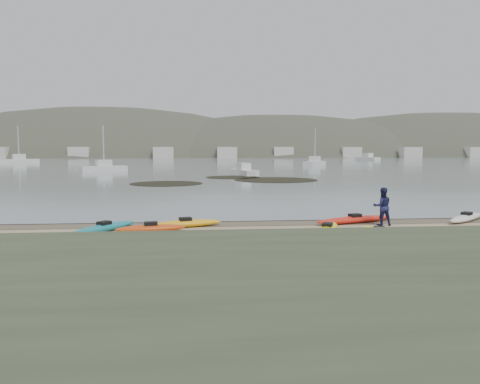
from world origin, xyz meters
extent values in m
plane|color=tan|center=(0.00, 0.00, 0.00)|extent=(600.00, 600.00, 0.00)
plane|color=brown|center=(0.00, -0.30, 0.00)|extent=(60.00, 60.00, 0.00)
plane|color=slate|center=(0.00, 300.00, 0.01)|extent=(1200.00, 1200.00, 0.00)
cube|color=#475138|center=(0.00, -17.50, 1.00)|extent=(60.00, 8.00, 2.00)
ellipsoid|color=#F7B114|center=(-2.69, -1.36, 0.17)|extent=(3.56, 1.56, 0.34)
ellipsoid|color=yellow|center=(-6.53, -5.54, 0.17)|extent=(1.66, 3.53, 0.34)
ellipsoid|color=white|center=(11.46, -0.80, 0.17)|extent=(3.38, 2.93, 0.34)
ellipsoid|color=yellow|center=(3.48, -3.53, 0.17)|extent=(2.21, 3.77, 0.34)
ellipsoid|color=#F05714|center=(-1.70, -5.28, 0.17)|extent=(1.38, 3.25, 0.34)
ellipsoid|color=#CE4511|center=(-4.17, -2.54, 0.17)|extent=(3.17, 1.27, 0.34)
ellipsoid|color=teal|center=(-6.24, -2.18, 0.17)|extent=(2.72, 3.48, 0.34)
ellipsoid|color=red|center=(5.61, -0.89, 0.17)|extent=(4.45, 2.13, 0.34)
ellipsoid|color=#FDF615|center=(5.38, -4.75, 0.17)|extent=(0.86, 3.62, 0.34)
ellipsoid|color=#86BE26|center=(-4.98, -6.78, 0.17)|extent=(2.29, 3.25, 0.34)
imported|color=#1B1E4F|center=(6.67, -1.68, 0.91)|extent=(0.93, 0.75, 1.81)
cylinder|color=black|center=(-5.27, 25.11, 0.03)|extent=(7.45, 7.45, 0.04)
cylinder|color=black|center=(6.83, 29.58, 0.03)|extent=(9.50, 9.50, 0.04)
cylinder|color=black|center=(2.30, 34.72, 0.03)|extent=(6.76, 6.76, 0.04)
cube|color=silver|center=(-16.55, 51.16, 0.49)|extent=(7.10, 4.73, 0.97)
cube|color=silver|center=(4.06, 39.24, 0.44)|extent=(3.56, 6.58, 0.89)
cube|color=silver|center=(22.05, 71.58, 0.52)|extent=(6.08, 7.26, 1.04)
cube|color=silver|center=(-43.68, 90.80, 0.60)|extent=(8.67, 6.09, 1.20)
cube|color=silver|center=(47.53, 109.69, 0.57)|extent=(5.14, 8.48, 1.15)
ellipsoid|color=#384235|center=(-45.00, 195.00, -18.00)|extent=(220.00, 120.00, 80.00)
ellipsoid|color=#384235|center=(35.00, 190.00, -15.30)|extent=(200.00, 110.00, 68.00)
ellipsoid|color=#384235|center=(120.00, 200.00, -17.10)|extent=(230.00, 130.00, 76.00)
cube|color=beige|center=(-66.00, 145.00, 2.00)|extent=(7.00, 5.00, 4.00)
cube|color=beige|center=(-42.00, 145.00, 2.00)|extent=(7.00, 5.00, 4.00)
cube|color=beige|center=(-18.00, 145.00, 2.00)|extent=(7.00, 5.00, 4.00)
cube|color=beige|center=(6.00, 145.00, 2.00)|extent=(7.00, 5.00, 4.00)
cube|color=beige|center=(30.00, 145.00, 2.00)|extent=(7.00, 5.00, 4.00)
cube|color=beige|center=(54.00, 145.00, 2.00)|extent=(7.00, 5.00, 4.00)
cube|color=beige|center=(78.00, 145.00, 2.00)|extent=(7.00, 5.00, 4.00)
cube|color=beige|center=(102.00, 145.00, 2.00)|extent=(7.00, 5.00, 4.00)
camera|label=1|loc=(-2.12, -23.09, 3.69)|focal=35.00mm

